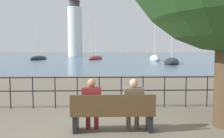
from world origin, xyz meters
TOP-DOWN VIEW (x-y plane):
  - ground_plane at (0.00, 0.00)m, footprint 1000.00×1000.00m
  - harbor_water at (0.00, 161.80)m, footprint 600.00×300.00m
  - park_bench at (0.00, -0.06)m, footprint 1.93×0.45m
  - seated_person_left at (-0.49, 0.01)m, footprint 0.44×0.35m
  - seated_person_right at (0.49, 0.01)m, footprint 0.45×0.35m
  - promenade_railing at (0.00, 2.13)m, footprint 12.37×0.04m
  - sailboat_0 at (-15.58, 46.77)m, footprint 3.18×8.20m
  - sailboat_1 at (10.43, 40.60)m, footprint 2.86×7.46m
  - sailboat_2 at (-2.29, 48.06)m, footprint 4.45×8.81m
  - sailboat_3 at (10.39, 28.94)m, footprint 4.85×8.88m
  - harbor_lighthouse at (-11.88, 83.24)m, footprint 5.64×5.64m

SIDE VIEW (x-z plane):
  - ground_plane at x=0.00m, z-range 0.00..0.00m
  - harbor_water at x=0.00m, z-range 0.00..0.01m
  - sailboat_2 at x=-2.29m, z-range -4.70..5.30m
  - sailboat_0 at x=-15.58m, z-range -4.34..4.94m
  - sailboat_3 at x=10.39m, z-range -6.09..6.74m
  - sailboat_1 at x=10.43m, z-range -3.98..4.72m
  - park_bench at x=0.00m, z-range -0.01..0.89m
  - seated_person_right at x=0.49m, z-range 0.06..1.30m
  - seated_person_left at x=-0.49m, z-range 0.06..1.30m
  - promenade_railing at x=0.00m, z-range 0.17..1.22m
  - harbor_lighthouse at x=-11.88m, z-range -0.82..22.73m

